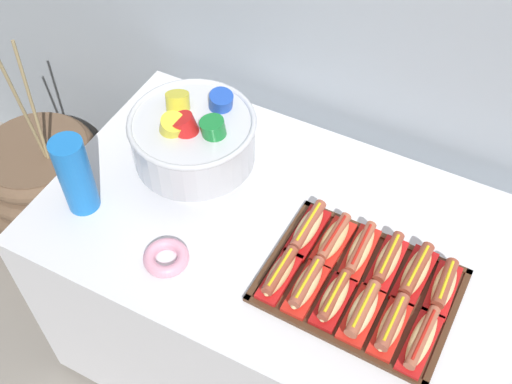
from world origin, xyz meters
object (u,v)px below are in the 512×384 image
object	(u,v)px
hot_dog_1	(306,285)
hot_dog_4	(391,325)
buffet_table	(280,298)
floor_vase	(50,189)
hot_dog_7	(334,239)
donut	(166,258)
cup_stack	(75,175)
hot_dog_2	(334,298)
hot_dog_10	(415,274)
hot_dog_8	(360,250)
hot_dog_0	(280,273)
hot_dog_11	(444,286)
punch_bowl	(194,138)
hot_dog_5	(421,340)
hot_dog_3	(362,311)
serving_tray	(360,286)
hot_dog_9	(387,261)
hot_dog_6	(308,227)

from	to	relation	value
hot_dog_1	hot_dog_4	world-z (taller)	same
buffet_table	floor_vase	distance (m)	1.13
buffet_table	hot_dog_7	xyz separation A→B (m)	(0.15, 0.00, 0.41)
donut	cup_stack	bearing A→B (deg)	169.54
hot_dog_2	hot_dog_10	bearing A→B (deg)	45.90
cup_stack	hot_dog_1	bearing A→B (deg)	1.91
hot_dog_8	hot_dog_2	bearing A→B (deg)	-91.83
hot_dog_2	hot_dog_7	size ratio (longest dim) A/B	0.97
donut	hot_dog_7	bearing A→B (deg)	33.48
hot_dog_0	hot_dog_2	distance (m)	0.15
hot_dog_11	punch_bowl	size ratio (longest dim) A/B	0.47
hot_dog_0	hot_dog_10	bearing A→B (deg)	26.98
hot_dog_5	donut	world-z (taller)	hot_dog_5
hot_dog_2	hot_dog_4	distance (m)	0.15
hot_dog_3	hot_dog_10	bearing A→B (deg)	63.73
hot_dog_3	cup_stack	distance (m)	0.83
buffet_table	hot_dog_0	xyz separation A→B (m)	(0.06, -0.16, 0.41)
serving_tray	hot_dog_11	bearing A→B (deg)	21.92
floor_vase	hot_dog_8	bearing A→B (deg)	-5.55
serving_tray	punch_bowl	bearing A→B (deg)	165.86
hot_dog_7	hot_dog_11	size ratio (longest dim) A/B	1.03
floor_vase	cup_stack	xyz separation A→B (m)	(0.57, -0.31, 0.70)
punch_bowl	floor_vase	bearing A→B (deg)	174.96
floor_vase	hot_dog_3	world-z (taller)	floor_vase
hot_dog_7	hot_dog_8	xyz separation A→B (m)	(0.07, -0.00, -0.00)
hot_dog_10	hot_dog_4	bearing A→B (deg)	-91.83
hot_dog_4	floor_vase	bearing A→B (deg)	168.51
hot_dog_5	cup_stack	xyz separation A→B (m)	(-0.98, -0.01, 0.09)
hot_dog_5	donut	xyz separation A→B (m)	(-0.66, -0.07, -0.02)
donut	serving_tray	bearing A→B (deg)	18.30
serving_tray	hot_dog_8	bearing A→B (deg)	112.62
cup_stack	serving_tray	bearing A→B (deg)	7.31
floor_vase	hot_dog_7	xyz separation A→B (m)	(1.25, -0.13, 0.61)
hot_dog_1	hot_dog_7	distance (m)	0.17
buffet_table	hot_dog_4	bearing A→B (deg)	-24.95
hot_dog_3	hot_dog_4	world-z (taller)	hot_dog_4
serving_tray	hot_dog_5	size ratio (longest dim) A/B	2.65
hot_dog_5	hot_dog_2	bearing A→B (deg)	178.17
hot_dog_1	hot_dog_5	bearing A→B (deg)	-1.83
serving_tray	hot_dog_2	distance (m)	0.10
hot_dog_3	hot_dog_7	distance (m)	0.22
floor_vase	hot_dog_10	world-z (taller)	floor_vase
hot_dog_4	hot_dog_8	bearing A→B (deg)	130.45
hot_dog_4	hot_dog_7	xyz separation A→B (m)	(-0.22, 0.17, -0.00)
buffet_table	serving_tray	distance (m)	0.47
hot_dog_4	hot_dog_9	bearing A→B (deg)	112.62
hot_dog_2	hot_dog_4	bearing A→B (deg)	-1.83
hot_dog_8	hot_dog_10	bearing A→B (deg)	-1.83
hot_dog_3	cup_stack	world-z (taller)	cup_stack
serving_tray	hot_dog_6	xyz separation A→B (m)	(-0.18, 0.09, 0.03)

